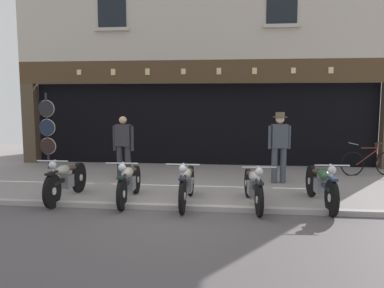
{
  "coord_description": "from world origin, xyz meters",
  "views": [
    {
      "loc": [
        1.07,
        -6.98,
        2.09
      ],
      "look_at": [
        0.01,
        2.53,
        0.98
      ],
      "focal_mm": 36.03,
      "sensor_mm": 36.0,
      "label": 1
    }
  ],
  "objects_px": {
    "shopkeeper_center": "(279,144)",
    "advert_board_far": "(320,108)",
    "motorcycle_center_left": "(129,181)",
    "motorcycle_center": "(187,183)",
    "motorcycle_left": "(66,179)",
    "motorcycle_center_right": "(253,185)",
    "salesman_left": "(123,145)",
    "motorcycle_right": "(321,184)",
    "leaning_bicycle": "(370,162)",
    "tyre_sign_pole": "(47,128)",
    "advert_board_near": "(277,110)"
  },
  "relations": [
    {
      "from": "motorcycle_center_left",
      "to": "tyre_sign_pole",
      "type": "height_order",
      "value": "tyre_sign_pole"
    },
    {
      "from": "motorcycle_center",
      "to": "motorcycle_right",
      "type": "relative_size",
      "value": 0.96
    },
    {
      "from": "motorcycle_center",
      "to": "advert_board_near",
      "type": "bearing_deg",
      "value": -115.19
    },
    {
      "from": "motorcycle_center_left",
      "to": "salesman_left",
      "type": "relative_size",
      "value": 1.18
    },
    {
      "from": "motorcycle_center_left",
      "to": "motorcycle_left",
      "type": "bearing_deg",
      "value": -2.46
    },
    {
      "from": "salesman_left",
      "to": "shopkeeper_center",
      "type": "bearing_deg",
      "value": -177.53
    },
    {
      "from": "motorcycle_right",
      "to": "motorcycle_left",
      "type": "bearing_deg",
      "value": -1.99
    },
    {
      "from": "motorcycle_center_left",
      "to": "tyre_sign_pole",
      "type": "xyz_separation_m",
      "value": [
        -3.46,
        3.4,
        0.82
      ]
    },
    {
      "from": "motorcycle_right",
      "to": "motorcycle_center_left",
      "type": "bearing_deg",
      "value": -1.69
    },
    {
      "from": "motorcycle_center",
      "to": "shopkeeper_center",
      "type": "distance_m",
      "value": 3.06
    },
    {
      "from": "motorcycle_center",
      "to": "motorcycle_center_right",
      "type": "distance_m",
      "value": 1.32
    },
    {
      "from": "motorcycle_left",
      "to": "motorcycle_center_left",
      "type": "xyz_separation_m",
      "value": [
        1.35,
        0.01,
        -0.01
      ]
    },
    {
      "from": "advert_board_near",
      "to": "advert_board_far",
      "type": "height_order",
      "value": "advert_board_far"
    },
    {
      "from": "motorcycle_center_left",
      "to": "shopkeeper_center",
      "type": "relative_size",
      "value": 1.1
    },
    {
      "from": "advert_board_far",
      "to": "shopkeeper_center",
      "type": "bearing_deg",
      "value": -119.6
    },
    {
      "from": "motorcycle_center_right",
      "to": "shopkeeper_center",
      "type": "relative_size",
      "value": 1.13
    },
    {
      "from": "motorcycle_right",
      "to": "advert_board_near",
      "type": "relative_size",
      "value": 2.05
    },
    {
      "from": "shopkeeper_center",
      "to": "advert_board_far",
      "type": "xyz_separation_m",
      "value": [
        1.52,
        2.67,
        0.83
      ]
    },
    {
      "from": "motorcycle_center_right",
      "to": "motorcycle_right",
      "type": "relative_size",
      "value": 0.95
    },
    {
      "from": "leaning_bicycle",
      "to": "tyre_sign_pole",
      "type": "bearing_deg",
      "value": 78.68
    },
    {
      "from": "advert_board_far",
      "to": "advert_board_near",
      "type": "bearing_deg",
      "value": 180.0
    },
    {
      "from": "motorcycle_center_right",
      "to": "salesman_left",
      "type": "relative_size",
      "value": 1.21
    },
    {
      "from": "motorcycle_right",
      "to": "tyre_sign_pole",
      "type": "xyz_separation_m",
      "value": [
        -7.3,
        3.29,
        0.8
      ]
    },
    {
      "from": "motorcycle_center_left",
      "to": "shopkeeper_center",
      "type": "bearing_deg",
      "value": -149.48
    },
    {
      "from": "motorcycle_center_left",
      "to": "motorcycle_center",
      "type": "relative_size",
      "value": 0.96
    },
    {
      "from": "motorcycle_left",
      "to": "advert_board_far",
      "type": "bearing_deg",
      "value": -141.96
    },
    {
      "from": "shopkeeper_center",
      "to": "motorcycle_center",
      "type": "bearing_deg",
      "value": 39.82
    },
    {
      "from": "motorcycle_left",
      "to": "shopkeeper_center",
      "type": "bearing_deg",
      "value": -155.08
    },
    {
      "from": "tyre_sign_pole",
      "to": "advert_board_near",
      "type": "distance_m",
      "value": 7.08
    },
    {
      "from": "motorcycle_center",
      "to": "motorcycle_left",
      "type": "bearing_deg",
      "value": -1.06
    },
    {
      "from": "motorcycle_right",
      "to": "motorcycle_center",
      "type": "bearing_deg",
      "value": 0.14
    },
    {
      "from": "motorcycle_left",
      "to": "motorcycle_center_left",
      "type": "relative_size",
      "value": 1.01
    },
    {
      "from": "salesman_left",
      "to": "advert_board_near",
      "type": "distance_m",
      "value": 5.05
    },
    {
      "from": "advert_board_near",
      "to": "advert_board_far",
      "type": "xyz_separation_m",
      "value": [
        1.3,
        -0.0,
        0.06
      ]
    },
    {
      "from": "motorcycle_right",
      "to": "leaning_bicycle",
      "type": "bearing_deg",
      "value": -124.87
    },
    {
      "from": "motorcycle_center",
      "to": "advert_board_near",
      "type": "distance_m",
      "value": 5.53
    },
    {
      "from": "salesman_left",
      "to": "motorcycle_center",
      "type": "bearing_deg",
      "value": 133.97
    },
    {
      "from": "advert_board_near",
      "to": "leaning_bicycle",
      "type": "bearing_deg",
      "value": -29.65
    },
    {
      "from": "motorcycle_center_left",
      "to": "leaning_bicycle",
      "type": "relative_size",
      "value": 1.18
    },
    {
      "from": "leaning_bicycle",
      "to": "motorcycle_center_left",
      "type": "bearing_deg",
      "value": 108.78
    },
    {
      "from": "tyre_sign_pole",
      "to": "advert_board_near",
      "type": "height_order",
      "value": "tyre_sign_pole"
    },
    {
      "from": "shopkeeper_center",
      "to": "advert_board_near",
      "type": "height_order",
      "value": "advert_board_near"
    },
    {
      "from": "shopkeeper_center",
      "to": "advert_board_near",
      "type": "distance_m",
      "value": 2.78
    },
    {
      "from": "motorcycle_center_right",
      "to": "advert_board_far",
      "type": "distance_m",
      "value": 5.56
    },
    {
      "from": "motorcycle_center_left",
      "to": "motorcycle_center",
      "type": "height_order",
      "value": "motorcycle_center"
    },
    {
      "from": "advert_board_near",
      "to": "motorcycle_left",
      "type": "bearing_deg",
      "value": -134.86
    },
    {
      "from": "advert_board_near",
      "to": "motorcycle_center",
      "type": "bearing_deg",
      "value": -114.95
    },
    {
      "from": "motorcycle_left",
      "to": "tyre_sign_pole",
      "type": "xyz_separation_m",
      "value": [
        -2.11,
        3.41,
        0.81
      ]
    },
    {
      "from": "motorcycle_right",
      "to": "advert_board_near",
      "type": "bearing_deg",
      "value": -88.8
    },
    {
      "from": "motorcycle_right",
      "to": "tyre_sign_pole",
      "type": "height_order",
      "value": "tyre_sign_pole"
    }
  ]
}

